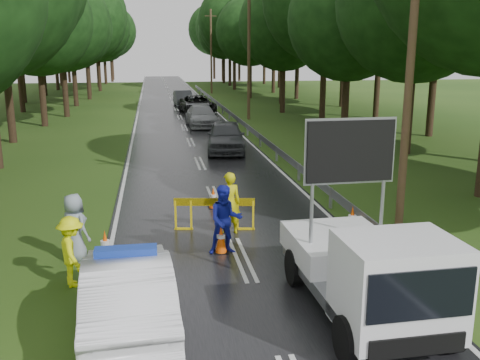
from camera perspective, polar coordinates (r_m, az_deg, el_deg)
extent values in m
plane|color=#254714|center=(13.74, 0.18, -8.46)|extent=(160.00, 160.00, 0.00)
cube|color=black|center=(42.92, -6.45, 6.66)|extent=(7.00, 140.00, 0.02)
cylinder|color=gray|center=(14.64, 14.70, -6.04)|extent=(0.12, 0.12, 0.70)
cube|color=gray|center=(43.19, -1.52, 7.50)|extent=(0.05, 60.00, 0.30)
cylinder|color=#4F3E24|center=(16.28, 17.78, 12.42)|extent=(0.24, 0.24, 10.00)
cylinder|color=#4F3E24|center=(41.20, 0.95, 13.41)|extent=(0.24, 0.24, 10.00)
cylinder|color=#4F3E24|center=(66.95, -3.10, 13.48)|extent=(0.24, 0.24, 10.00)
cube|color=#4F3E24|center=(67.07, -3.15, 17.07)|extent=(1.40, 0.08, 0.08)
imported|color=white|center=(10.42, -11.84, -11.73)|extent=(1.89, 4.67, 1.51)
cube|color=#1938A5|center=(10.10, -12.07, -7.47)|extent=(1.15, 0.39, 0.15)
cube|color=gray|center=(11.50, 12.15, -10.41)|extent=(2.07, 4.18, 0.25)
cube|color=white|center=(12.19, 10.46, -6.91)|extent=(2.13, 2.41, 0.54)
cube|color=white|center=(9.76, 16.41, -10.74)|extent=(2.01, 1.62, 1.67)
cube|color=black|center=(9.04, 18.83, -11.59)|extent=(1.82, 0.08, 0.84)
cube|color=black|center=(11.25, 11.66, 3.03)|extent=(1.87, 0.16, 1.28)
cylinder|color=black|center=(9.60, 11.42, -16.33)|extent=(0.30, 0.83, 0.83)
cylinder|color=black|center=(10.40, 21.36, -14.59)|extent=(0.30, 0.83, 0.83)
cylinder|color=black|center=(12.27, 5.89, -9.24)|extent=(0.30, 0.83, 0.83)
cylinder|color=black|center=(12.90, 13.98, -8.42)|extent=(0.30, 0.83, 0.83)
cube|color=yellow|center=(15.84, -6.88, -3.76)|extent=(0.06, 0.06, 0.91)
cube|color=yellow|center=(15.79, -5.24, -3.78)|extent=(0.06, 0.06, 0.91)
cube|color=yellow|center=(15.72, -0.25, -3.80)|extent=(0.06, 0.06, 0.91)
cube|color=yellow|center=(15.72, 1.41, -3.80)|extent=(0.06, 0.06, 0.91)
cube|color=#F2CC00|center=(15.62, -2.77, -2.36)|extent=(2.35, 0.44, 0.23)
imported|color=#D2CE0B|center=(15.30, -1.17, -2.50)|extent=(0.69, 0.47, 1.83)
imported|color=#1C25B8|center=(13.84, -1.56, -4.26)|extent=(0.89, 0.70, 1.83)
imported|color=#F2FF0D|center=(12.58, -17.53, -7.29)|extent=(0.91, 1.19, 1.62)
imported|color=#8593A0|center=(13.99, -17.22, -4.89)|extent=(1.00, 0.98, 1.74)
imported|color=#3E4045|center=(27.96, -1.52, 4.66)|extent=(2.46, 4.92, 1.61)
imported|color=gray|center=(37.58, -4.11, 6.80)|extent=(2.17, 4.99, 1.43)
imported|color=black|center=(45.31, -4.56, 8.02)|extent=(3.01, 5.67, 1.52)
imported|color=#3A3D41|center=(51.48, -6.08, 8.64)|extent=(1.78, 4.58, 1.49)
cube|color=black|center=(11.26, -14.96, -14.08)|extent=(0.38, 0.38, 0.03)
cone|color=#FF5508|center=(11.08, -15.09, -12.25)|extent=(0.32, 0.32, 0.79)
cube|color=black|center=(14.15, -2.02, -7.72)|extent=(0.37, 0.37, 0.03)
cone|color=#FF5508|center=(14.01, -2.03, -6.25)|extent=(0.30, 0.30, 0.76)
cube|color=black|center=(18.02, -2.86, -2.99)|extent=(0.35, 0.35, 0.03)
cone|color=#FF5508|center=(17.92, -2.87, -1.87)|extent=(0.29, 0.29, 0.72)
cube|color=black|center=(14.09, -14.08, -8.23)|extent=(0.38, 0.38, 0.03)
cone|color=#FF5508|center=(13.95, -14.17, -6.73)|extent=(0.31, 0.31, 0.78)
cube|color=black|center=(15.98, 11.81, -5.47)|extent=(0.38, 0.38, 0.03)
cone|color=#FF5508|center=(15.85, 11.88, -4.09)|extent=(0.32, 0.32, 0.79)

